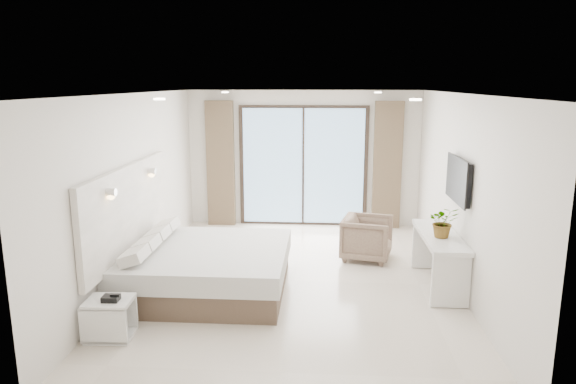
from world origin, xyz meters
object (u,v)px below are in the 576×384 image
Objects in this scene: nightstand at (110,319)px; console_desk at (439,248)px; bed at (206,268)px; armchair at (367,236)px.

console_desk is at bearing 21.21° from nightstand.
bed is 2.82× the size of armchair.
nightstand is 4.42m from console_desk.
nightstand is 0.33× the size of console_desk.
armchair is (3.12, 2.89, 0.16)m from nightstand.
bed is at bearing -173.46° from console_desk.
console_desk reaches higher than nightstand.
armchair is at bearing 129.60° from console_desk.
armchair reaches higher than console_desk.
nightstand is at bearing -156.08° from console_desk.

